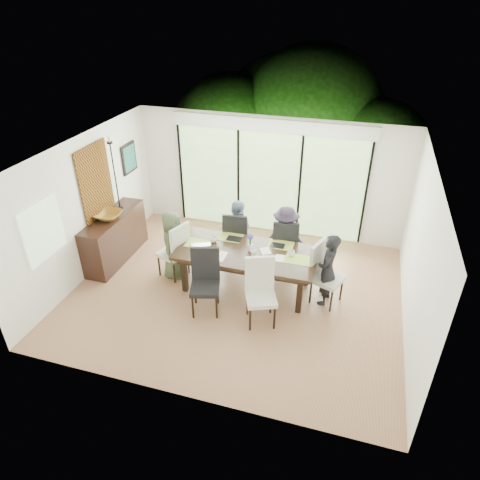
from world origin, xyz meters
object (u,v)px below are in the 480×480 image
(cup_a, at_px, (213,239))
(sideboard, at_px, (115,237))
(table_top, at_px, (247,253))
(cup_b, at_px, (253,253))
(chair_left_end, at_px, (172,249))
(cup_c, at_px, (291,253))
(chair_far_left, at_px, (237,236))
(chair_near_right, at_px, (261,294))
(chair_near_left, at_px, (205,283))
(person_left_end, at_px, (173,245))
(vase, at_px, (250,248))
(chair_right_end, at_px, (328,275))
(chair_far_right, at_px, (285,243))
(person_far_left, at_px, (237,232))
(bowl, at_px, (108,215))
(person_right_end, at_px, (328,270))
(laptop, at_px, (201,247))
(person_far_right, at_px, (285,239))

(cup_a, height_order, sideboard, sideboard)
(table_top, bearing_deg, cup_b, -33.69)
(chair_left_end, distance_m, cup_c, 2.32)
(table_top, relative_size, chair_far_left, 2.18)
(chair_near_right, bearing_deg, chair_near_left, 158.06)
(table_top, height_order, person_left_end, person_left_end)
(vase, bearing_deg, chair_left_end, -178.15)
(chair_right_end, xyz_separation_m, person_left_end, (-2.98, -0.00, 0.10))
(chair_near_right, height_order, cup_b, chair_near_right)
(chair_far_right, height_order, cup_b, chair_far_right)
(person_far_left, distance_m, bowl, 2.58)
(person_far_left, bearing_deg, cup_a, 60.16)
(chair_right_end, height_order, chair_near_right, same)
(vase, bearing_deg, chair_far_left, 122.01)
(person_left_end, bearing_deg, cup_b, -97.51)
(chair_far_left, bearing_deg, chair_near_left, 80.71)
(chair_right_end, height_order, chair_near_left, same)
(chair_near_left, xyz_separation_m, sideboard, (-2.40, 1.08, -0.09))
(sideboard, bearing_deg, chair_near_left, -24.14)
(person_right_end, bearing_deg, laptop, -78.35)
(chair_far_left, bearing_deg, person_far_left, 82.38)
(cup_c, height_order, sideboard, sideboard)
(laptop, bearing_deg, table_top, -18.43)
(chair_far_right, bearing_deg, chair_near_right, 77.24)
(chair_near_right, bearing_deg, person_far_right, 66.37)
(person_left_end, distance_m, person_right_end, 2.96)
(cup_a, distance_m, cup_c, 1.50)
(chair_near_left, height_order, bowl, chair_near_left)
(chair_right_end, relative_size, person_right_end, 0.85)
(person_far_right, bearing_deg, chair_far_left, -8.84)
(chair_right_end, bearing_deg, person_left_end, 110.08)
(chair_near_right, bearing_deg, chair_right_end, 19.08)
(chair_near_right, bearing_deg, table_top, 97.94)
(chair_left_end, bearing_deg, person_right_end, 109.77)
(vase, xyz_separation_m, sideboard, (-2.95, 0.16, -0.37))
(chair_near_right, bearing_deg, chair_far_left, 96.97)
(laptop, bearing_deg, bowl, 149.12)
(person_far_right, distance_m, vase, 0.94)
(person_far_left, bearing_deg, cup_b, 113.17)
(sideboard, bearing_deg, cup_a, -1.47)
(chair_near_left, height_order, vase, chair_near_left)
(table_top, height_order, chair_near_left, chair_near_left)
(chair_near_right, xyz_separation_m, person_far_left, (-0.95, 1.70, 0.10))
(laptop, xyz_separation_m, cup_a, (0.15, 0.25, 0.04))
(chair_near_right, relative_size, cup_b, 11.00)
(chair_right_end, height_order, person_left_end, person_left_end)
(table_top, height_order, chair_far_right, chair_far_right)
(chair_left_end, relative_size, chair_near_left, 1.00)
(chair_left_end, height_order, chair_right_end, same)
(person_right_end, xyz_separation_m, vase, (-1.43, 0.05, 0.18))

